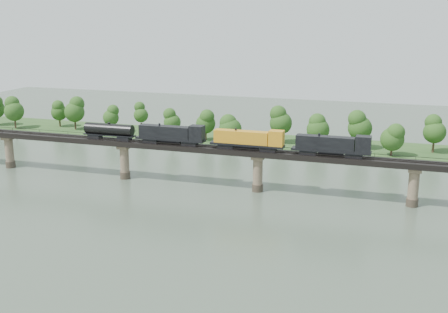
% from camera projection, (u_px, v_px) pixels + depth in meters
% --- Properties ---
extents(ground, '(400.00, 400.00, 0.00)m').
position_uv_depth(ground, '(224.00, 231.00, 125.01)').
color(ground, '#394838').
rests_on(ground, ground).
extents(far_bank, '(300.00, 24.00, 1.60)m').
position_uv_depth(far_bank, '(295.00, 145.00, 203.24)').
color(far_bank, '#26461C').
rests_on(far_bank, ground).
extents(bridge, '(236.00, 30.00, 11.50)m').
position_uv_depth(bridge, '(258.00, 172.00, 151.34)').
color(bridge, '#473A2D').
rests_on(bridge, ground).
extents(bridge_superstructure, '(220.00, 4.90, 0.75)m').
position_uv_depth(bridge_superstructure, '(258.00, 149.00, 149.77)').
color(bridge_superstructure, black).
rests_on(bridge_superstructure, bridge).
extents(far_treeline, '(289.06, 17.54, 13.60)m').
position_uv_depth(far_treeline, '(271.00, 124.00, 199.54)').
color(far_treeline, '#382619').
rests_on(far_treeline, far_bank).
extents(freight_train, '(81.84, 3.19, 5.63)m').
position_uv_depth(freight_train, '(221.00, 138.00, 152.22)').
color(freight_train, black).
rests_on(freight_train, bridge).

